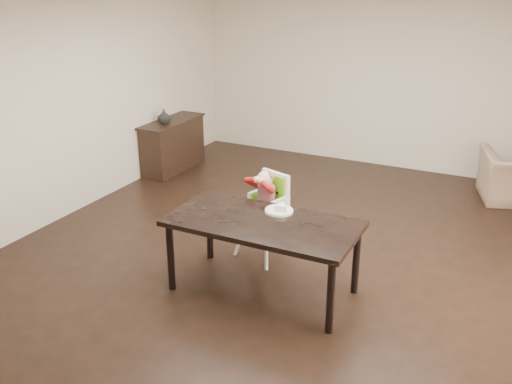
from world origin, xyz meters
TOP-DOWN VIEW (x-y plane):
  - ground at (0.00, 0.00)m, footprint 7.00×7.00m
  - room_walls at (0.00, 0.00)m, footprint 6.02×7.02m
  - dining_table at (0.07, -0.85)m, footprint 1.80×0.90m
  - high_chair at (-0.22, -0.14)m, footprint 0.52×0.52m
  - plate at (0.12, -0.58)m, footprint 0.34×0.34m
  - sideboard at (-2.78, 1.82)m, footprint 0.44×1.26m
  - vase at (-2.78, 1.63)m, footprint 0.24×0.25m

SIDE VIEW (x-z plane):
  - ground at x=0.00m, z-range 0.00..0.00m
  - sideboard at x=-2.78m, z-range 0.00..0.79m
  - dining_table at x=0.07m, z-range 0.30..1.05m
  - high_chair at x=-0.22m, z-range 0.20..1.19m
  - plate at x=0.12m, z-range 0.74..0.82m
  - vase at x=-2.78m, z-range 0.79..0.99m
  - room_walls at x=0.00m, z-range 0.50..3.21m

